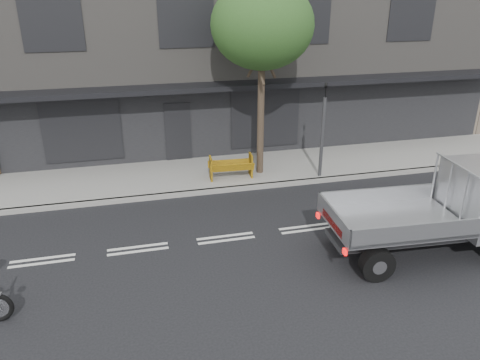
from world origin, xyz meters
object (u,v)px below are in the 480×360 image
Objects in this scene: traffic_light_pole at (322,136)px; construction_barrier at (232,168)px; flatbed_ute at (473,201)px; street_tree at (262,26)px.

traffic_light_pole reaches higher than construction_barrier.
flatbed_ute is (1.88, -5.37, -0.28)m from traffic_light_pole.
construction_barrier is at bearing 134.79° from flatbed_ute.
flatbed_ute is (3.88, -6.22, -3.90)m from street_tree.
construction_barrier is (-3.15, 0.35, -1.07)m from traffic_light_pole.
street_tree is at bearing 125.43° from flatbed_ute.
traffic_light_pole is at bearing 112.76° from flatbed_ute.
street_tree is 1.93× the size of traffic_light_pole.
traffic_light_pole is at bearing -23.03° from street_tree.
street_tree is 4.23m from traffic_light_pole.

